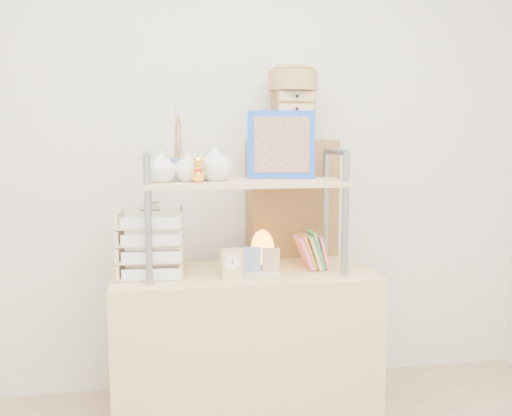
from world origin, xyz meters
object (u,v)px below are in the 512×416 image
Objects in this scene: desk at (245,349)px; letter_tray at (151,247)px; salt_lamp at (262,248)px; cabinet at (291,266)px.

letter_tray is (-0.42, 0.00, 0.51)m from desk.
salt_lamp is (0.52, 0.06, -0.04)m from letter_tray.
cabinet is at bearing 55.31° from salt_lamp.
cabinet is (0.31, 0.37, 0.30)m from desk.
letter_tray reaches higher than salt_lamp.
desk is at bearing -0.28° from letter_tray.
cabinet is 0.41m from salt_lamp.
cabinet is 4.07× the size of letter_tray.
salt_lamp is at bearing 32.92° from desk.
letter_tray is at bearing -152.98° from cabinet.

